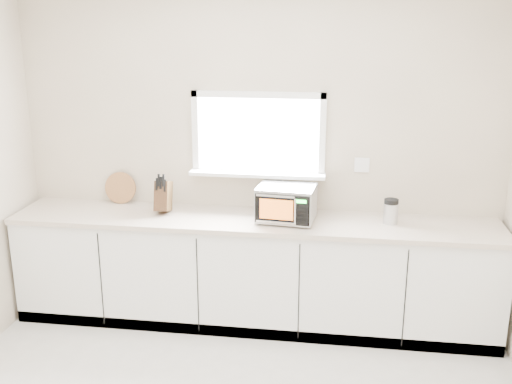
# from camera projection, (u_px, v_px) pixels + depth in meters

# --- Properties ---
(back_wall) EXTENTS (4.00, 0.17, 2.70)m
(back_wall) POSITION_uv_depth(u_px,v_px,m) (259.00, 156.00, 4.97)
(back_wall) COLOR beige
(back_wall) RESTS_ON ground
(cabinets) EXTENTS (3.92, 0.60, 0.88)m
(cabinets) POSITION_uv_depth(u_px,v_px,m) (253.00, 273.00, 4.95)
(cabinets) COLOR white
(cabinets) RESTS_ON ground
(countertop) EXTENTS (3.92, 0.64, 0.04)m
(countertop) POSITION_uv_depth(u_px,v_px,m) (253.00, 221.00, 4.81)
(countertop) COLOR beige
(countertop) RESTS_ON cabinets
(microwave) EXTENTS (0.47, 0.41, 0.28)m
(microwave) POSITION_uv_depth(u_px,v_px,m) (286.00, 203.00, 4.71)
(microwave) COLOR black
(microwave) RESTS_ON countertop
(knife_block) EXTENTS (0.12, 0.24, 0.34)m
(knife_block) POSITION_uv_depth(u_px,v_px,m) (163.00, 195.00, 4.91)
(knife_block) COLOR #4E371C
(knife_block) RESTS_ON countertop
(cutting_board) EXTENTS (0.27, 0.07, 0.27)m
(cutting_board) POSITION_uv_depth(u_px,v_px,m) (120.00, 188.00, 5.17)
(cutting_board) COLOR #9E5B3D
(cutting_board) RESTS_ON countertop
(coffee_grinder) EXTENTS (0.14, 0.14, 0.20)m
(coffee_grinder) POSITION_uv_depth(u_px,v_px,m) (391.00, 211.00, 4.67)
(coffee_grinder) COLOR #B6B9BE
(coffee_grinder) RESTS_ON countertop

